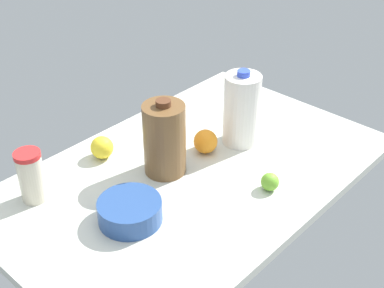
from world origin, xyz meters
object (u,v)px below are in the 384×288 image
at_px(tumbler_cup, 31,176).
at_px(chocolate_milk_jug, 164,139).
at_px(orange_beside_bowl, 206,141).
at_px(mixing_bowl, 130,211).
at_px(lime_by_jug, 270,182).
at_px(milk_jug, 242,110).
at_px(lemon_loose, 102,147).

xyz_separation_m(tumbler_cup, chocolate_milk_jug, (-0.35, 0.17, 0.03)).
xyz_separation_m(chocolate_milk_jug, orange_beside_bowl, (-0.16, 0.02, -0.07)).
bearing_deg(mixing_bowl, chocolate_milk_jug, -157.58).
height_order(mixing_bowl, lime_by_jug, mixing_bowl).
relative_size(chocolate_milk_jug, orange_beside_bowl, 3.14).
distance_m(milk_jug, orange_beside_bowl, 0.15).
relative_size(mixing_bowl, orange_beside_bowl, 2.25).
height_order(milk_jug, lemon_loose, milk_jug).
distance_m(milk_jug, lemon_loose, 0.46).
xyz_separation_m(mixing_bowl, lime_by_jug, (-0.36, 0.19, -0.00)).
bearing_deg(chocolate_milk_jug, lemon_loose, -66.75).
distance_m(tumbler_cup, mixing_bowl, 0.30).
bearing_deg(lime_by_jug, milk_jug, -123.10).
relative_size(tumbler_cup, orange_beside_bowl, 2.03).
bearing_deg(tumbler_cup, lime_by_jug, 136.27).
distance_m(orange_beside_bowl, lime_by_jug, 0.27).
bearing_deg(lemon_loose, orange_beside_bowl, 138.11).
height_order(milk_jug, chocolate_milk_jug, milk_jug).
height_order(tumbler_cup, mixing_bowl, tumbler_cup).
bearing_deg(mixing_bowl, lemon_loose, -116.13).
xyz_separation_m(lemon_loose, orange_beside_bowl, (-0.24, 0.22, 0.00)).
distance_m(tumbler_cup, orange_beside_bowl, 0.54).
relative_size(milk_jug, orange_beside_bowl, 3.32).
xyz_separation_m(chocolate_milk_jug, lemon_loose, (0.08, -0.19, -0.08)).
xyz_separation_m(chocolate_milk_jug, mixing_bowl, (0.22, 0.09, -0.08)).
xyz_separation_m(tumbler_cup, mixing_bowl, (-0.12, 0.27, -0.05)).
xyz_separation_m(milk_jug, mixing_bowl, (0.51, 0.03, -0.09)).
bearing_deg(milk_jug, lime_by_jug, 56.90).
relative_size(milk_jug, lime_by_jug, 4.81).
bearing_deg(milk_jug, chocolate_milk_jug, -13.32).
bearing_deg(orange_beside_bowl, tumbler_cup, -21.28).
bearing_deg(lime_by_jug, mixing_bowl, -28.28).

